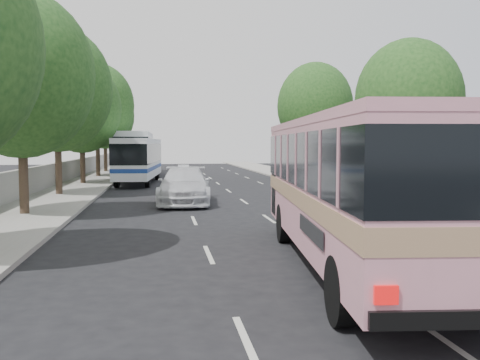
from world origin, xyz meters
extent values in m
plane|color=black|center=(0.00, 0.00, 0.00)|extent=(120.00, 120.00, 0.00)
cube|color=#9E998E|center=(-8.50, 20.00, 0.07)|extent=(4.00, 90.00, 0.15)
cube|color=#9E998E|center=(8.50, 20.00, 0.06)|extent=(4.00, 90.00, 0.12)
cube|color=#9E998E|center=(-10.30, 20.00, 0.90)|extent=(0.30, 90.00, 1.50)
cylinder|color=#38281E|center=(-8.50, 6.00, 1.80)|extent=(0.36, 0.36, 3.61)
ellipsoid|color=#194217|center=(-8.50, 6.00, 5.61)|extent=(5.70, 5.70, 6.56)
sphere|color=#194217|center=(-8.10, 5.70, 6.75)|extent=(3.71, 3.71, 3.71)
cylinder|color=#38281E|center=(-8.70, 14.00, 1.90)|extent=(0.36, 0.36, 3.80)
ellipsoid|color=#194217|center=(-8.70, 14.00, 5.90)|extent=(6.00, 6.00, 6.90)
sphere|color=#194217|center=(-8.30, 13.70, 7.10)|extent=(3.90, 3.90, 3.90)
cylinder|color=#38281E|center=(-8.60, 22.00, 1.75)|extent=(0.36, 0.36, 3.50)
ellipsoid|color=#194217|center=(-8.60, 22.00, 5.43)|extent=(5.52, 5.52, 6.35)
sphere|color=#194217|center=(-8.20, 21.70, 6.53)|extent=(3.59, 3.59, 3.59)
cylinder|color=#38281E|center=(-8.50, 30.00, 2.00)|extent=(0.36, 0.36, 3.99)
ellipsoid|color=#194217|center=(-8.50, 30.00, 6.20)|extent=(6.30, 6.30, 7.24)
sphere|color=#194217|center=(-8.10, 29.70, 7.46)|extent=(4.09, 4.09, 4.09)
cylinder|color=#38281E|center=(-8.70, 38.00, 1.86)|extent=(0.36, 0.36, 3.72)
ellipsoid|color=#194217|center=(-8.70, 38.00, 5.78)|extent=(5.88, 5.88, 6.76)
sphere|color=#194217|center=(-8.30, 37.70, 6.96)|extent=(3.82, 3.82, 3.82)
cylinder|color=#38281E|center=(8.70, 8.00, 1.61)|extent=(0.36, 0.36, 3.23)
ellipsoid|color=#194217|center=(8.70, 8.00, 5.01)|extent=(5.10, 5.10, 5.87)
sphere|color=#194217|center=(9.10, 7.70, 6.04)|extent=(3.32, 3.31, 3.31)
cylinder|color=#38281E|center=(9.00, 24.00, 1.90)|extent=(0.36, 0.36, 3.80)
ellipsoid|color=#194217|center=(9.00, 24.00, 5.90)|extent=(6.00, 6.00, 6.90)
sphere|color=#194217|center=(9.40, 23.70, 7.10)|extent=(3.90, 3.90, 3.90)
cube|color=#D08697|center=(1.30, -4.00, 2.02)|extent=(3.87, 11.07, 2.90)
cube|color=#9E7A59|center=(1.30, -4.00, 1.68)|extent=(3.91, 11.09, 0.38)
cube|color=black|center=(1.30, -4.00, 2.55)|extent=(3.92, 11.10, 1.19)
cube|color=#D08697|center=(1.30, -4.00, 3.38)|extent=(3.89, 11.09, 0.17)
cylinder|color=black|center=(0.46, -0.64, 0.56)|extent=(0.45, 1.16, 1.13)
cylinder|color=black|center=(2.85, -0.90, 0.56)|extent=(0.45, 1.16, 1.13)
cylinder|color=black|center=(-0.30, -7.53, 0.56)|extent=(0.45, 1.16, 1.13)
imported|color=#FB1555|center=(-2.00, 10.58, 0.84)|extent=(2.13, 4.99, 1.68)
imported|color=silver|center=(-2.00, 9.68, 0.88)|extent=(2.87, 6.19, 1.75)
cube|color=white|center=(-4.72, 23.04, 1.89)|extent=(3.20, 11.08, 2.78)
cube|color=black|center=(-4.72, 23.04, 2.23)|extent=(3.25, 11.11, 1.37)
cube|color=navy|center=(-4.72, 23.04, 1.18)|extent=(3.24, 11.10, 0.27)
cube|color=white|center=(-4.72, 23.04, 3.21)|extent=(3.22, 11.10, 0.13)
cylinder|color=black|center=(-5.45, 26.57, 0.50)|extent=(0.37, 1.02, 1.00)
cylinder|color=black|center=(-3.43, 26.40, 0.50)|extent=(0.37, 1.02, 1.00)
cylinder|color=black|center=(-6.04, 19.31, 0.50)|extent=(0.37, 1.02, 1.00)
cylinder|color=black|center=(-4.02, 19.14, 0.50)|extent=(0.37, 1.02, 1.00)
cube|color=silver|center=(-5.36, 29.80, 2.23)|extent=(2.91, 12.94, 3.28)
cube|color=black|center=(-5.36, 29.80, 2.63)|extent=(2.96, 12.97, 1.61)
cube|color=navy|center=(-5.36, 29.80, 1.40)|extent=(2.95, 12.96, 0.32)
cube|color=silver|center=(-5.36, 29.80, 3.80)|extent=(2.93, 12.96, 0.15)
cylinder|color=black|center=(-6.53, 33.90, 0.59)|extent=(0.36, 1.19, 1.18)
cylinder|color=black|center=(-4.08, 33.87, 0.59)|extent=(0.36, 1.19, 1.18)
cylinder|color=black|center=(-6.64, 25.30, 0.59)|extent=(0.36, 1.19, 1.18)
cylinder|color=black|center=(-4.19, 25.26, 0.59)|extent=(0.36, 1.19, 1.18)
cube|color=silver|center=(-2.00, 10.58, 1.77)|extent=(0.56, 0.20, 0.18)
camera|label=1|loc=(-3.10, -15.11, 2.89)|focal=38.00mm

